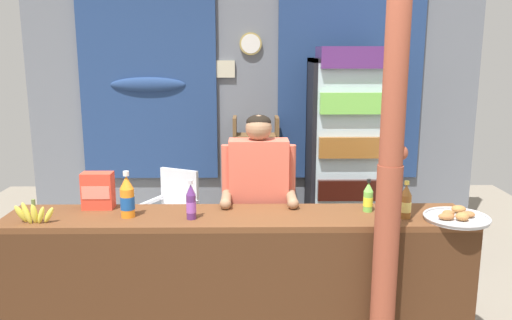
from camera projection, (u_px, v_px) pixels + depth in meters
The scene contains 15 objects.
ground_plane at pixel (256, 298), 4.29m from camera, with size 7.26×7.26×0.00m, color gray.
back_wall_curtained at pixel (254, 98), 5.67m from camera, with size 4.86×0.22×2.89m.
stall_counter at pixel (237, 272), 3.44m from camera, with size 3.08×0.50×0.93m.
timber_post at pixel (390, 174), 3.07m from camera, with size 0.18×0.15×2.68m.
drink_fridge at pixel (348, 141), 5.20m from camera, with size 0.77×0.65×2.04m.
bottle_shelf_rack at pixel (256, 176), 5.55m from camera, with size 0.48×0.28×1.32m.
plastic_lawn_chair at pixel (173, 209), 5.06m from camera, with size 0.59×0.59×0.86m.
shopkeeper at pixel (259, 192), 3.84m from camera, with size 0.54×0.42×1.55m.
soda_bottle_orange_soda at pixel (127, 198), 3.40m from camera, with size 0.09×0.09×0.31m.
soda_bottle_iced_tea at pixel (406, 202), 3.38m from camera, with size 0.07×0.07×0.25m.
soda_bottle_grape_soda at pixel (191, 203), 3.36m from camera, with size 0.06×0.06×0.26m.
soda_bottle_lime_soda at pixel (368, 198), 3.52m from camera, with size 0.07×0.07×0.23m.
snack_box_crackers at pixel (98, 191), 3.58m from camera, with size 0.21×0.12×0.25m.
pastry_tray at pixel (457, 217), 3.35m from camera, with size 0.42×0.42×0.07m.
banana_bunch at pixel (33, 214), 3.29m from camera, with size 0.27×0.06×0.16m.
Camera 1 is at (-0.04, -2.85, 2.00)m, focal length 36.60 mm.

